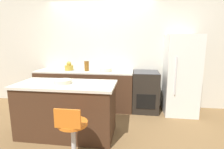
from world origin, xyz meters
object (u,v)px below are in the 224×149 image
at_px(oven_range, 145,91).
at_px(kettle, 69,67).
at_px(stool_chair, 73,135).
at_px(mixing_bowl, 106,69).
at_px(refrigerator, 181,75).

distance_m(oven_range, kettle, 1.85).
height_order(stool_chair, mixing_bowl, mixing_bowl).
height_order(stool_chair, kettle, kettle).
xyz_separation_m(oven_range, kettle, (-1.77, -0.04, 0.53)).
bearing_deg(refrigerator, oven_range, 177.70).
distance_m(stool_chair, mixing_bowl, 2.00).
bearing_deg(stool_chair, oven_range, 63.22).
relative_size(kettle, mixing_bowl, 0.73).
xyz_separation_m(oven_range, refrigerator, (0.73, -0.03, 0.40)).
relative_size(stool_chair, mixing_bowl, 2.84).
bearing_deg(oven_range, refrigerator, -2.30).
relative_size(oven_range, refrigerator, 0.53).
distance_m(kettle, mixing_bowl, 0.87).
bearing_deg(mixing_bowl, refrigerator, 0.41).
bearing_deg(stool_chair, refrigerator, 48.29).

